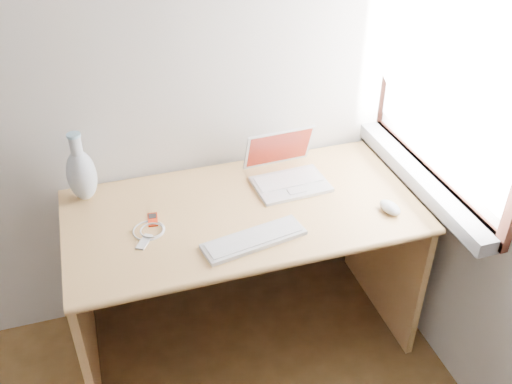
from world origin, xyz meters
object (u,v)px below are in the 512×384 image
object	(u,v)px
desk	(238,237)
external_keyboard	(254,239)
laptop	(288,171)
vase	(81,173)

from	to	relation	value
desk	external_keyboard	xyz separation A→B (m)	(-0.02, -0.29, 0.22)
desk	laptop	distance (m)	0.36
desk	external_keyboard	world-z (taller)	external_keyboard
laptop	vase	world-z (taller)	vase
external_keyboard	laptop	bearing A→B (deg)	42.97
external_keyboard	vase	world-z (taller)	vase
laptop	external_keyboard	bearing A→B (deg)	-129.80
vase	external_keyboard	bearing A→B (deg)	-39.16
desk	external_keyboard	distance (m)	0.37
desk	vase	size ratio (longest dim) A/B	4.68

